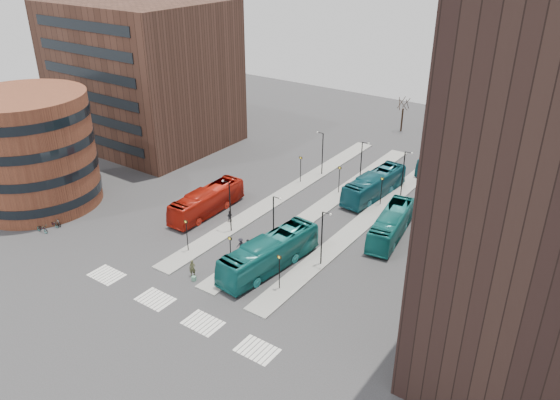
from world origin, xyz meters
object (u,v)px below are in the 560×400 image
Objects in this scene: red_bus at (207,201)px; bicycle_mid at (57,222)px; commuter_a at (230,216)px; bicycle_near at (42,229)px; commuter_c at (241,244)px; suitcase at (194,279)px; teal_bus_b at (374,185)px; teal_bus_a at (269,253)px; teal_bus_c at (391,224)px; commuter_b at (248,247)px; traveller at (192,268)px; teal_bus_d at (443,160)px; bicycle_far at (54,224)px.

red_bus is 6.64× the size of bicycle_mid.
commuter_a is 21.39m from bicycle_near.
commuter_c is (5.13, -4.30, 0.00)m from commuter_a.
suitcase is 14.50m from red_bus.
commuter_c reaches higher than suitcase.
teal_bus_a is at bearing -88.16° from teal_bus_b.
commuter_a is (-9.67, 5.26, -1.00)m from teal_bus_a.
commuter_b is at bearing -140.20° from teal_bus_c.
bicycle_mid is (0.00, 1.89, 0.05)m from bicycle_near.
traveller is (-5.43, -5.56, -0.86)m from teal_bus_a.
red_bus reaches higher than suitcase.
suitcase is at bearing 176.36° from commuter_b.
teal_bus_d is at bearing 87.85° from teal_bus_a.
commuter_a reaches higher than bicycle_near.
commuter_c is (-1.08, 0.16, -0.15)m from commuter_b.
teal_bus_d is 7.04× the size of bicycle_far.
traveller reaches higher than commuter_a.
commuter_c is 0.96× the size of bicycle_far.
bicycle_mid is at bearing -128.39° from teal_bus_b.
bicycle_far is (0.00, -0.43, -0.10)m from bicycle_mid.
commuter_c is at bearing -66.59° from bicycle_mid.
teal_bus_a reaches higher than bicycle_near.
commuter_a is (-4.24, 10.83, -0.14)m from traveller.
teal_bus_c reaches higher than commuter_a.
commuter_a is 7.65m from commuter_b.
commuter_b is (1.97, 6.37, 0.02)m from traveller.
red_bus is at bearing 164.16° from teal_bus_a.
suitcase is at bearing -95.14° from teal_bus_d.
red_bus reaches higher than bicycle_near.
traveller reaches higher than commuter_c.
teal_bus_a reaches higher than bicycle_far.
bicycle_mid is (-22.16, -7.90, -0.39)m from commuter_b.
commuter_a is 0.85× the size of bicycle_near.
commuter_a is (3.70, -0.19, -0.84)m from red_bus.
teal_bus_a is 8.35× the size of commuter_c.
commuter_b is 23.53m from bicycle_mid.
bicycle_far reaches higher than suitcase.
commuter_b is at bearing 107.37° from commuter_c.
commuter_c is at bearing -70.27° from bicycle_near.
red_bus is 1.03× the size of teal_bus_d.
teal_bus_b is (1.11, 21.37, -0.11)m from teal_bus_a.
commuter_b reaches higher than commuter_c.
red_bus is at bearing -27.08° from commuter_a.
teal_bus_a is 26.62m from bicycle_mid.
red_bus is 35.01m from teal_bus_d.
teal_bus_d is 7.33× the size of commuter_c.
teal_bus_b reaches higher than red_bus.
teal_bus_d is at bearing 56.81° from red_bus.
red_bus reaches higher than bicycle_far.
bicycle_near is (-22.16, -9.79, -0.44)m from commuter_b.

